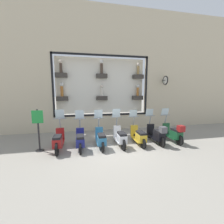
# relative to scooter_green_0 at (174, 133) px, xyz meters

# --- Properties ---
(ground_plane) EXTENTS (120.00, 120.00, 0.00)m
(ground_plane) POSITION_rel_scooter_green_0_xyz_m (-0.25, 3.17, -0.48)
(ground_plane) COLOR gray
(building_facade) EXTENTS (1.23, 36.00, 7.86)m
(building_facade) POSITION_rel_scooter_green_0_xyz_m (3.35, 3.17, 3.53)
(building_facade) COLOR beige
(building_facade) RESTS_ON ground_plane
(scooter_green_0) EXTENTS (1.80, 0.61, 1.65)m
(scooter_green_0) POSITION_rel_scooter_green_0_xyz_m (0.00, 0.00, 0.00)
(scooter_green_0) COLOR black
(scooter_green_0) RESTS_ON ground_plane
(scooter_black_1) EXTENTS (1.80, 0.61, 1.63)m
(scooter_black_1) POSITION_rel_scooter_green_0_xyz_m (-0.00, 0.93, -0.00)
(scooter_black_1) COLOR black
(scooter_black_1) RESTS_ON ground_plane
(scooter_yellow_2) EXTENTS (1.79, 0.60, 1.60)m
(scooter_yellow_2) POSITION_rel_scooter_green_0_xyz_m (0.06, 1.86, -0.06)
(scooter_yellow_2) COLOR black
(scooter_yellow_2) RESTS_ON ground_plane
(scooter_white_3) EXTENTS (1.80, 0.60, 1.68)m
(scooter_white_3) POSITION_rel_scooter_green_0_xyz_m (0.06, 2.79, -0.04)
(scooter_white_3) COLOR black
(scooter_white_3) RESTS_ON ground_plane
(scooter_teal_4) EXTENTS (1.79, 0.60, 1.66)m
(scooter_teal_4) POSITION_rel_scooter_green_0_xyz_m (0.06, 3.73, -0.06)
(scooter_teal_4) COLOR black
(scooter_teal_4) RESTS_ON ground_plane
(scooter_navy_5) EXTENTS (1.79, 0.60, 1.67)m
(scooter_navy_5) POSITION_rel_scooter_green_0_xyz_m (0.06, 4.66, -0.05)
(scooter_navy_5) COLOR black
(scooter_navy_5) RESTS_ON ground_plane
(scooter_red_6) EXTENTS (1.81, 0.61, 1.72)m
(scooter_red_6) POSITION_rel_scooter_green_0_xyz_m (0.07, 5.59, -0.02)
(scooter_red_6) COLOR black
(scooter_red_6) RESTS_ON ground_plane
(shop_sign_post) EXTENTS (0.36, 0.45, 1.84)m
(shop_sign_post) POSITION_rel_scooter_green_0_xyz_m (0.20, 6.40, 0.52)
(shop_sign_post) COLOR #232326
(shop_sign_post) RESTS_ON ground_plane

